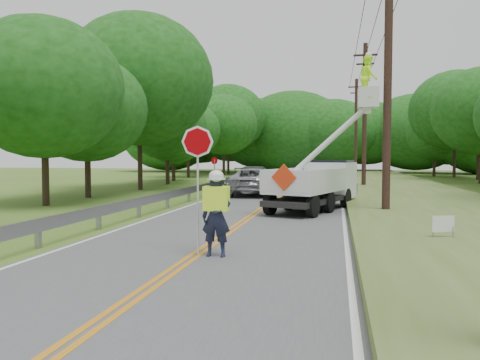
# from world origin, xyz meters

# --- Properties ---
(ground) EXTENTS (140.00, 140.00, 0.00)m
(ground) POSITION_xyz_m (0.00, 0.00, 0.00)
(ground) COLOR #456222
(ground) RESTS_ON ground
(road) EXTENTS (7.20, 96.00, 0.03)m
(road) POSITION_xyz_m (0.00, 14.00, 0.01)
(road) COLOR #4E4E50
(road) RESTS_ON ground
(guardrail) EXTENTS (0.18, 48.00, 0.77)m
(guardrail) POSITION_xyz_m (-4.02, 14.91, 0.55)
(guardrail) COLOR gray
(guardrail) RESTS_ON ground
(utility_poles) EXTENTS (1.60, 43.30, 10.00)m
(utility_poles) POSITION_xyz_m (5.00, 17.02, 5.27)
(utility_poles) COLOR black
(utility_poles) RESTS_ON ground
(tall_grass_verge) EXTENTS (7.00, 96.00, 0.30)m
(tall_grass_verge) POSITION_xyz_m (7.10, 14.00, 0.15)
(tall_grass_verge) COLOR #486323
(tall_grass_verge) RESTS_ON ground
(treeline_left) EXTENTS (10.86, 56.41, 11.79)m
(treeline_left) POSITION_xyz_m (-10.41, 30.00, 6.17)
(treeline_left) COLOR #332319
(treeline_left) RESTS_ON ground
(treeline_horizon) EXTENTS (57.87, 13.88, 11.78)m
(treeline_horizon) POSITION_xyz_m (1.13, 56.01, 5.50)
(treeline_horizon) COLOR #14440E
(treeline_horizon) RESTS_ON ground
(flagger) EXTENTS (1.13, 0.45, 2.98)m
(flagger) POSITION_xyz_m (0.50, 0.96, 1.08)
(flagger) COLOR #191E33
(flagger) RESTS_ON road
(bucket_truck) EXTENTS (4.36, 6.33, 6.05)m
(bucket_truck) POSITION_xyz_m (2.64, 11.09, 1.43)
(bucket_truck) COLOR black
(bucket_truck) RESTS_ON road
(suv_silver) EXTENTS (2.83, 5.77, 1.58)m
(suv_silver) POSITION_xyz_m (-1.60, 17.61, 0.81)
(suv_silver) COLOR #AAABB1
(suv_silver) RESTS_ON road
(suv_darkgrey) EXTENTS (2.50, 5.61, 1.60)m
(suv_darkgrey) POSITION_xyz_m (-2.33, 22.08, 0.82)
(suv_darkgrey) COLOR #3B4044
(suv_darkgrey) RESTS_ON road
(stop_sign_permanent) EXTENTS (0.35, 0.36, 2.24)m
(stop_sign_permanent) POSITION_xyz_m (-4.37, 19.00, 1.46)
(stop_sign_permanent) COLOR gray
(stop_sign_permanent) RESTS_ON ground
(yard_sign) EXTENTS (0.55, 0.21, 0.83)m
(yard_sign) POSITION_xyz_m (5.77, 2.97, 0.60)
(yard_sign) COLOR white
(yard_sign) RESTS_ON ground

